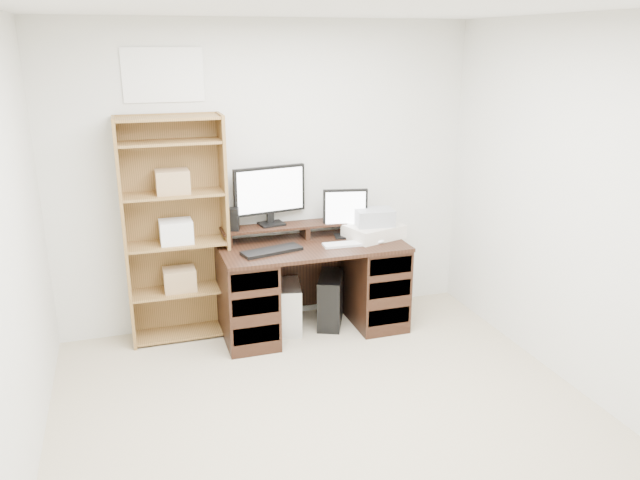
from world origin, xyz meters
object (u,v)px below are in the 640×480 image
desk (312,285)px  printer (374,231)px  tower_black (331,300)px  bookshelf (176,229)px  monitor_wide (270,192)px  monitor_small (345,211)px  tower_silver (289,307)px

desk → printer: printer is taller
tower_black → bookshelf: bearing=-163.8°
monitor_wide → monitor_small: 0.65m
printer → tower_silver: (-0.73, 0.04, -0.60)m
desk → tower_black: bearing=15.7°
monitor_small → tower_silver: 0.93m
monitor_wide → tower_silver: 0.97m
tower_black → tower_silver: bearing=-156.7°
monitor_small → bookshelf: 1.39m
desk → bookshelf: (-1.06, 0.21, 0.53)m
monitor_small → bookshelf: bearing=-172.7°
monitor_wide → tower_silver: bearing=-75.0°
tower_silver → tower_black: 0.36m
bookshelf → monitor_small: bearing=-3.9°
tower_black → bookshelf: size_ratio=0.26×
tower_silver → bookshelf: bearing=-179.5°
monitor_wide → tower_black: size_ratio=1.29×
desk → monitor_small: size_ratio=3.69×
bookshelf → tower_silver: bearing=-10.4°
monitor_wide → monitor_small: monitor_wide is taller
bookshelf → desk: bearing=-11.4°
monitor_wide → bookshelf: bearing=174.6°
tower_silver → tower_black: (0.36, -0.00, 0.02)m
tower_silver → desk: bearing=-5.0°
tower_silver → tower_black: size_ratio=0.84×
desk → tower_black: 0.25m
printer → bookshelf: size_ratio=0.25×
printer → tower_silver: 0.95m
tower_silver → bookshelf: size_ratio=0.22×
bookshelf → monitor_wide: bearing=3.8°
monitor_small → tower_silver: (-0.51, -0.07, -0.77)m
tower_silver → printer: bearing=8.0°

